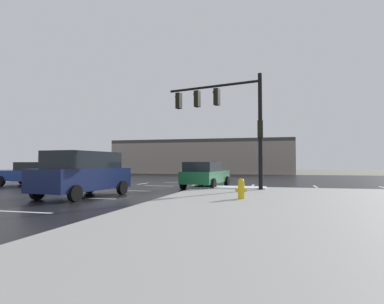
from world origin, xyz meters
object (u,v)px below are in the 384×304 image
(sedan_blue, at_px, (32,173))
(suv_navy, at_px, (83,173))
(traffic_signal_mast, at_px, (228,112))
(sedan_green, at_px, (205,174))
(fire_hydrant, at_px, (241,189))

(sedan_blue, relative_size, suv_navy, 0.93)
(traffic_signal_mast, distance_m, sedan_blue, 13.77)
(sedan_green, bearing_deg, suv_navy, 152.97)
(fire_hydrant, bearing_deg, suv_navy, 179.29)
(traffic_signal_mast, height_order, fire_hydrant, traffic_signal_mast)
(sedan_blue, xyz_separation_m, sedan_green, (11.70, 0.92, 0.00))
(suv_navy, bearing_deg, sedan_blue, 60.39)
(traffic_signal_mast, bearing_deg, sedan_blue, 11.54)
(traffic_signal_mast, distance_m, suv_navy, 8.40)
(fire_hydrant, height_order, sedan_blue, sedan_blue)
(sedan_green, height_order, suv_navy, suv_navy)
(traffic_signal_mast, relative_size, sedan_blue, 1.33)
(sedan_blue, height_order, sedan_green, same)
(sedan_green, relative_size, suv_navy, 0.94)
(fire_hydrant, relative_size, sedan_blue, 0.17)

